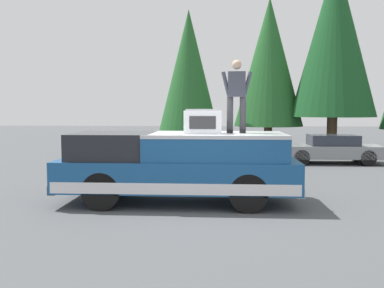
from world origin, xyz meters
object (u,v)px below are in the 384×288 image
object	(u,v)px
compressor_unit	(203,121)
parked_car_silver	(210,150)
person_on_truck_bed	(237,94)
parked_car_grey	(331,149)
pickup_truck	(178,166)

from	to	relation	value
compressor_unit	parked_car_silver	world-z (taller)	compressor_unit
compressor_unit	parked_car_silver	xyz separation A→B (m)	(6.97, -0.02, -1.35)
person_on_truck_bed	parked_car_grey	xyz separation A→B (m)	(7.50, -4.12, -1.97)
compressor_unit	parked_car_grey	bearing A→B (deg)	-32.15
pickup_truck	parked_car_grey	xyz separation A→B (m)	(7.59, -5.48, -0.29)
pickup_truck	person_on_truck_bed	bearing A→B (deg)	-86.17
person_on_truck_bed	parked_car_silver	size ratio (longest dim) A/B	0.41
compressor_unit	person_on_truck_bed	size ratio (longest dim) A/B	0.50
compressor_unit	person_on_truck_bed	distance (m)	1.03
compressor_unit	person_on_truck_bed	xyz separation A→B (m)	(0.27, -0.77, 0.62)
person_on_truck_bed	parked_car_grey	bearing A→B (deg)	-28.77
pickup_truck	compressor_unit	world-z (taller)	compressor_unit
parked_car_grey	parked_car_silver	world-z (taller)	same
person_on_truck_bed	pickup_truck	bearing A→B (deg)	93.83
pickup_truck	parked_car_silver	xyz separation A→B (m)	(6.79, -0.61, -0.29)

